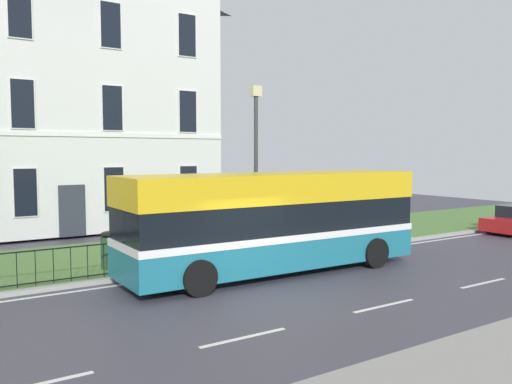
% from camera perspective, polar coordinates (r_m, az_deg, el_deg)
% --- Properties ---
extents(ground_plane, '(60.00, 56.00, 0.18)m').
position_cam_1_polar(ground_plane, '(14.44, -1.03, -10.58)').
color(ground_plane, '#3F3D49').
extents(georgian_townhouse, '(14.88, 8.76, 13.76)m').
position_cam_1_polar(georgian_townhouse, '(28.05, -21.72, 10.83)').
color(georgian_townhouse, silver).
rests_on(georgian_townhouse, ground_plane).
extents(iron_verge_railing, '(16.20, 0.04, 0.97)m').
position_cam_1_polar(iron_verge_railing, '(16.29, -12.19, -6.67)').
color(iron_verge_railing, black).
rests_on(iron_verge_railing, ground_plane).
extents(single_decker_bus, '(9.60, 2.72, 3.06)m').
position_cam_1_polar(single_decker_bus, '(16.18, 1.99, -3.10)').
color(single_decker_bus, '#1D6F84').
rests_on(single_decker_bus, ground_plane).
extents(street_lamp_post, '(0.36, 0.24, 5.87)m').
position_cam_1_polar(street_lamp_post, '(18.44, -0.01, 3.78)').
color(street_lamp_post, '#333338').
rests_on(street_lamp_post, ground_plane).
extents(litter_bin, '(0.52, 0.52, 1.16)m').
position_cam_1_polar(litter_bin, '(16.97, -15.54, -6.02)').
color(litter_bin, '#23472D').
rests_on(litter_bin, ground_plane).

